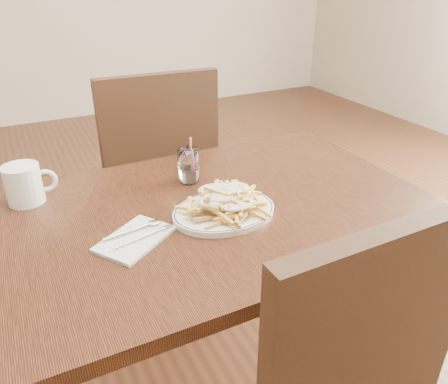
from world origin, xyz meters
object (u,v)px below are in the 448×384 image
coffee_mug (25,184)px  fries_plate (224,212)px  loaded_fries (224,197)px  table (217,229)px  water_glass (189,167)px  chair_far (156,171)px

coffee_mug → fries_plate: bearing=-34.3°
loaded_fries → table: bearing=82.7°
loaded_fries → coffee_mug: 0.57m
table → coffee_mug: bearing=151.1°
loaded_fries → water_glass: size_ratio=1.87×
chair_far → loaded_fries: size_ratio=3.70×
fries_plate → water_glass: size_ratio=2.34×
chair_far → water_glass: bearing=-95.2°
fries_plate → water_glass: 0.24m
fries_plate → loaded_fries: size_ratio=1.25×
table → water_glass: 0.22m
loaded_fries → chair_far: bearing=86.7°
table → coffee_mug: 0.56m
chair_far → fries_plate: size_ratio=2.96×
table → fries_plate: size_ratio=3.53×
table → loaded_fries: bearing=-97.3°
chair_far → table: bearing=-92.9°
chair_far → water_glass: size_ratio=6.93×
chair_far → loaded_fries: (-0.04, -0.73, 0.23)m
table → chair_far: bearing=87.1°
fries_plate → chair_far: bearing=86.7°
table → chair_far: 0.68m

